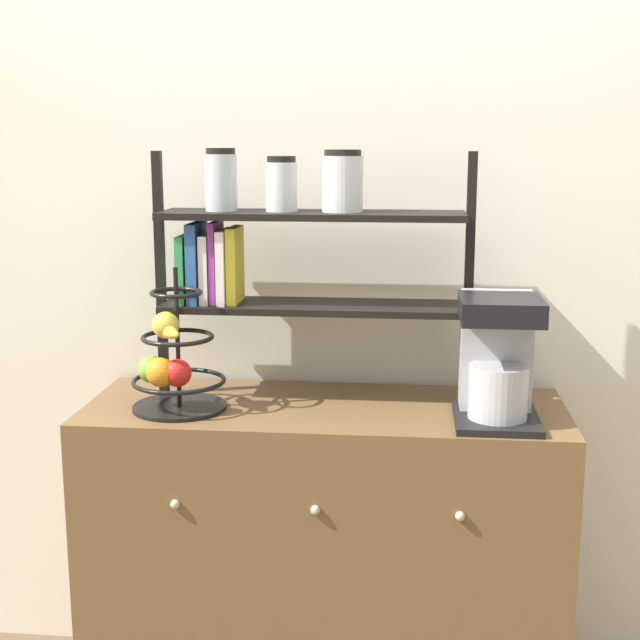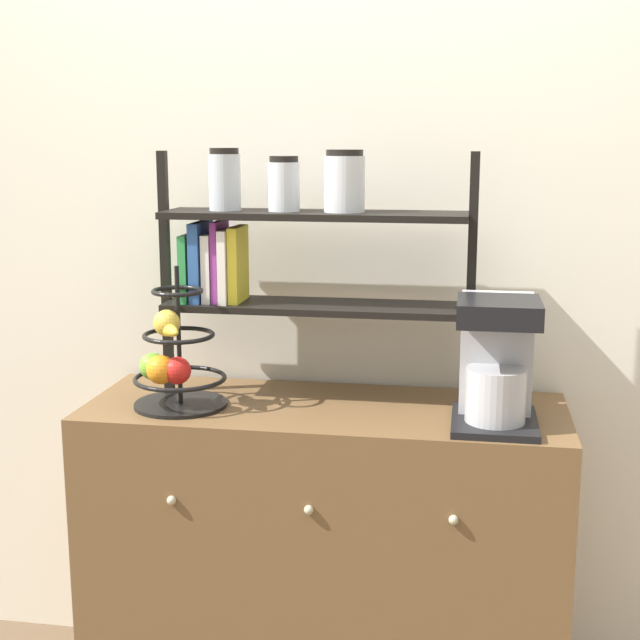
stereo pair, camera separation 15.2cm
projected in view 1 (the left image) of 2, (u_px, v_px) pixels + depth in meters
wall_back at (334, 237)px, 2.56m from camera, size 7.00×0.05×2.60m
sideboard at (325, 559)px, 2.46m from camera, size 1.28×0.48×0.88m
coffee_maker at (497, 358)px, 2.23m from camera, size 0.21×0.26×0.32m
fruit_stand at (172, 364)px, 2.31m from camera, size 0.25×0.25×0.38m
shelf_hutch at (278, 242)px, 2.38m from camera, size 0.86×0.20×0.67m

